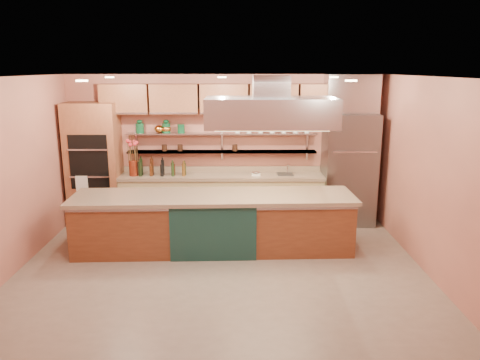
{
  "coord_description": "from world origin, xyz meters",
  "views": [
    {
      "loc": [
        0.24,
        -6.47,
        2.93
      ],
      "look_at": [
        0.29,
        1.0,
        1.12
      ],
      "focal_mm": 35.0,
      "sensor_mm": 36.0,
      "label": 1
    }
  ],
  "objects_px": {
    "island": "(214,222)",
    "kitchen_scale": "(256,173)",
    "refrigerator": "(349,169)",
    "green_canister": "(181,128)",
    "copper_kettle": "(159,129)",
    "flower_vase": "(134,168)"
  },
  "relations": [
    {
      "from": "flower_vase",
      "to": "kitchen_scale",
      "type": "bearing_deg",
      "value": 0.0
    },
    {
      "from": "kitchen_scale",
      "to": "green_canister",
      "type": "bearing_deg",
      "value": 161.86
    },
    {
      "from": "island",
      "to": "kitchen_scale",
      "type": "relative_size",
      "value": 27.58
    },
    {
      "from": "refrigerator",
      "to": "kitchen_scale",
      "type": "height_order",
      "value": "refrigerator"
    },
    {
      "from": "copper_kettle",
      "to": "kitchen_scale",
      "type": "bearing_deg",
      "value": -6.84
    },
    {
      "from": "island",
      "to": "green_canister",
      "type": "bearing_deg",
      "value": 111.37
    },
    {
      "from": "kitchen_scale",
      "to": "copper_kettle",
      "type": "height_order",
      "value": "copper_kettle"
    },
    {
      "from": "flower_vase",
      "to": "green_canister",
      "type": "bearing_deg",
      "value": 13.85
    },
    {
      "from": "refrigerator",
      "to": "green_canister",
      "type": "xyz_separation_m",
      "value": [
        -3.17,
        0.23,
        0.75
      ]
    },
    {
      "from": "island",
      "to": "copper_kettle",
      "type": "height_order",
      "value": "copper_kettle"
    },
    {
      "from": "green_canister",
      "to": "copper_kettle",
      "type": "bearing_deg",
      "value": 180.0
    },
    {
      "from": "refrigerator",
      "to": "kitchen_scale",
      "type": "relative_size",
      "value": 13.06
    },
    {
      "from": "island",
      "to": "copper_kettle",
      "type": "relative_size",
      "value": 24.65
    },
    {
      "from": "flower_vase",
      "to": "green_canister",
      "type": "xyz_separation_m",
      "value": [
        0.89,
        0.22,
        0.72
      ]
    },
    {
      "from": "island",
      "to": "kitchen_scale",
      "type": "bearing_deg",
      "value": 60.01
    },
    {
      "from": "island",
      "to": "green_canister",
      "type": "relative_size",
      "value": 27.43
    },
    {
      "from": "copper_kettle",
      "to": "green_canister",
      "type": "bearing_deg",
      "value": 0.0
    },
    {
      "from": "island",
      "to": "kitchen_scale",
      "type": "distance_m",
      "value": 1.64
    },
    {
      "from": "kitchen_scale",
      "to": "copper_kettle",
      "type": "relative_size",
      "value": 0.89
    },
    {
      "from": "island",
      "to": "kitchen_scale",
      "type": "height_order",
      "value": "kitchen_scale"
    },
    {
      "from": "kitchen_scale",
      "to": "green_canister",
      "type": "height_order",
      "value": "green_canister"
    },
    {
      "from": "refrigerator",
      "to": "copper_kettle",
      "type": "distance_m",
      "value": 3.67
    }
  ]
}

